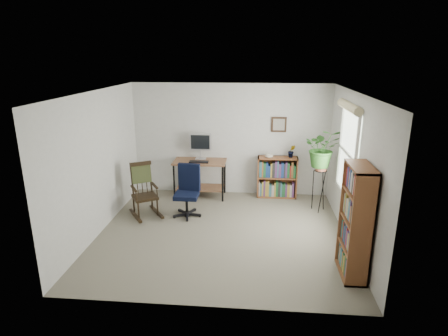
# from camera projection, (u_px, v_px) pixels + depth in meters

# --- Properties ---
(floor) EXTENTS (4.20, 4.00, 0.00)m
(floor) POSITION_uv_depth(u_px,v_px,m) (222.00, 233.00, 6.48)
(floor) COLOR gray
(floor) RESTS_ON ground
(ceiling) EXTENTS (4.20, 4.00, 0.00)m
(ceiling) POSITION_uv_depth(u_px,v_px,m) (222.00, 92.00, 5.79)
(ceiling) COLOR silver
(ceiling) RESTS_ON ground
(wall_back) EXTENTS (4.20, 0.00, 2.40)m
(wall_back) POSITION_uv_depth(u_px,v_px,m) (231.00, 140.00, 8.04)
(wall_back) COLOR silver
(wall_back) RESTS_ON ground
(wall_front) EXTENTS (4.20, 0.00, 2.40)m
(wall_front) POSITION_uv_depth(u_px,v_px,m) (205.00, 217.00, 4.23)
(wall_front) COLOR silver
(wall_front) RESTS_ON ground
(wall_left) EXTENTS (0.00, 4.00, 2.40)m
(wall_left) POSITION_uv_depth(u_px,v_px,m) (98.00, 163.00, 6.32)
(wall_left) COLOR silver
(wall_left) RESTS_ON ground
(wall_right) EXTENTS (0.00, 4.00, 2.40)m
(wall_right) POSITION_uv_depth(u_px,v_px,m) (353.00, 170.00, 5.96)
(wall_right) COLOR silver
(wall_right) RESTS_ON ground
(window) EXTENTS (0.12, 1.20, 1.50)m
(window) POSITION_uv_depth(u_px,v_px,m) (347.00, 153.00, 6.19)
(window) COLOR white
(window) RESTS_ON wall_right
(desk) EXTENTS (1.11, 0.61, 0.80)m
(desk) POSITION_uv_depth(u_px,v_px,m) (200.00, 179.00, 8.04)
(desk) COLOR brown
(desk) RESTS_ON floor
(monitor) EXTENTS (0.46, 0.16, 0.56)m
(monitor) POSITION_uv_depth(u_px,v_px,m) (200.00, 146.00, 7.98)
(monitor) COLOR silver
(monitor) RESTS_ON desk
(keyboard) EXTENTS (0.40, 0.15, 0.02)m
(keyboard) POSITION_uv_depth(u_px,v_px,m) (199.00, 162.00, 7.81)
(keyboard) COLOR black
(keyboard) RESTS_ON desk
(office_chair) EXTENTS (0.61, 0.61, 1.00)m
(office_chair) POSITION_uv_depth(u_px,v_px,m) (186.00, 191.00, 7.01)
(office_chair) COLOR black
(office_chair) RESTS_ON floor
(rocking_chair) EXTENTS (0.93, 1.05, 1.04)m
(rocking_chair) POSITION_uv_depth(u_px,v_px,m) (145.00, 190.00, 7.03)
(rocking_chair) COLOR black
(rocking_chair) RESTS_ON floor
(low_bookshelf) EXTENTS (0.84, 0.28, 0.89)m
(low_bookshelf) POSITION_uv_depth(u_px,v_px,m) (277.00, 177.00, 8.00)
(low_bookshelf) COLOR brown
(low_bookshelf) RESTS_ON floor
(tall_bookshelf) EXTENTS (0.30, 0.69, 1.59)m
(tall_bookshelf) POSITION_uv_depth(u_px,v_px,m) (356.00, 222.00, 5.05)
(tall_bookshelf) COLOR brown
(tall_bookshelf) RESTS_ON floor
(plant_stand) EXTENTS (0.33, 0.33, 0.97)m
(plant_stand) POSITION_uv_depth(u_px,v_px,m) (319.00, 187.00, 7.27)
(plant_stand) COLOR black
(plant_stand) RESTS_ON floor
(spider_plant) EXTENTS (1.69, 1.88, 1.46)m
(spider_plant) POSITION_uv_depth(u_px,v_px,m) (324.00, 129.00, 6.94)
(spider_plant) COLOR #295C20
(spider_plant) RESTS_ON plant_stand
(potted_plant_small) EXTENTS (0.13, 0.24, 0.11)m
(potted_plant_small) POSITION_uv_depth(u_px,v_px,m) (291.00, 155.00, 7.84)
(potted_plant_small) COLOR #295C20
(potted_plant_small) RESTS_ON low_bookshelf
(framed_picture) EXTENTS (0.32, 0.04, 0.32)m
(framed_picture) POSITION_uv_depth(u_px,v_px,m) (279.00, 125.00, 7.82)
(framed_picture) COLOR black
(framed_picture) RESTS_ON wall_back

